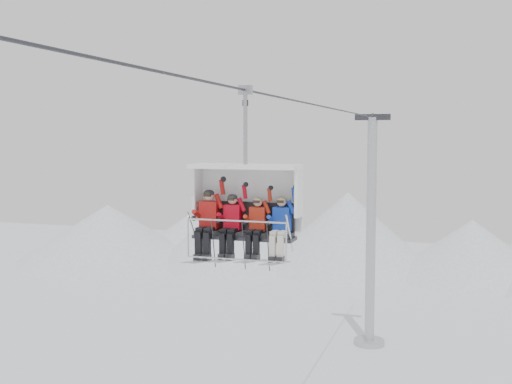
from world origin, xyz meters
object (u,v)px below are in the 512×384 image
(chairlift_carrier, at_px, (247,200))
(skier_center_left, at_px, (231,223))
(skier_center_right, at_px, (257,225))
(skier_far_right, at_px, (281,225))
(lift_tower_right, at_px, (371,247))
(skier_far_left, at_px, (208,220))

(chairlift_carrier, distance_m, skier_center_left, 0.67)
(skier_center_right, relative_size, skier_far_right, 1.00)
(lift_tower_right, distance_m, skier_center_left, 23.42)
(chairlift_carrier, height_order, skier_center_right, chairlift_carrier)
(skier_center_right, bearing_deg, lift_tower_right, 90.83)
(skier_far_left, xyz_separation_m, skier_center_left, (0.59, -0.01, -0.04))
(skier_far_right, bearing_deg, skier_center_left, 179.85)
(skier_center_left, bearing_deg, skier_far_left, 178.98)
(skier_far_right, bearing_deg, skier_center_right, -179.65)
(skier_far_left, relative_size, skier_center_right, 1.03)
(lift_tower_right, height_order, skier_center_left, lift_tower_right)
(chairlift_carrier, relative_size, skier_center_right, 2.36)
(skier_center_left, bearing_deg, skier_far_right, -0.15)
(skier_center_right, height_order, skier_far_right, skier_far_right)
(lift_tower_right, height_order, chairlift_carrier, lift_tower_right)
(chairlift_carrier, bearing_deg, skier_far_left, -161.09)
(skier_center_left, bearing_deg, skier_center_right, -0.61)
(skier_far_right, bearing_deg, skier_far_left, 179.56)
(lift_tower_right, bearing_deg, chairlift_carrier, -90.00)
(skier_far_left, relative_size, skier_far_right, 1.03)
(skier_center_right, distance_m, skier_far_right, 0.57)
(skier_center_left, xyz_separation_m, skier_far_right, (1.20, -0.00, -0.01))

